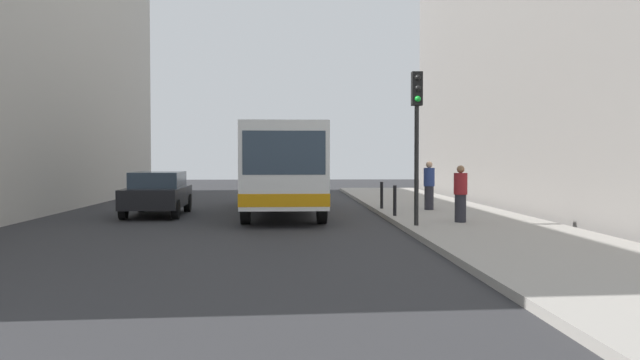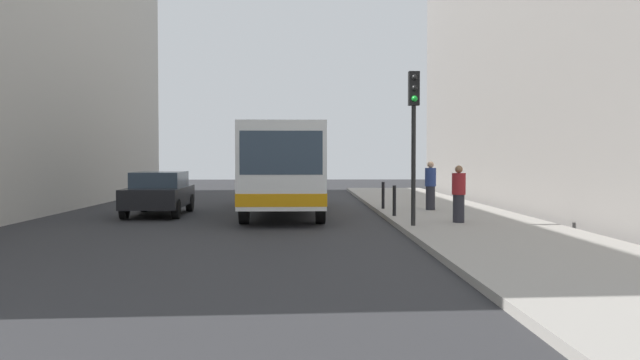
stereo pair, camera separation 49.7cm
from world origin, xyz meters
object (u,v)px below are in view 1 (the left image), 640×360
Objects in this scene: traffic_light at (417,119)px; pedestrian_near_signal at (461,194)px; bollard_mid at (382,195)px; bus at (283,164)px; car_beside_bus at (158,192)px; bollard_near at (395,200)px; pedestrian_mid_sidewalk at (429,186)px.

traffic_light is 2.57× the size of pedestrian_near_signal.
pedestrian_near_signal is at bearing -73.50° from bollard_mid.
bollard_mid is (3.52, -0.16, -1.10)m from bus.
traffic_light is (7.87, -5.23, 2.22)m from car_beside_bus.
pedestrian_near_signal is (1.51, -5.10, 0.32)m from bollard_mid.
traffic_light is (3.62, -6.10, 1.28)m from bus.
bollard_mid is (7.77, 0.71, -0.16)m from car_beside_bus.
car_beside_bus is 8.09m from bollard_near.
traffic_light is 2.64m from pedestrian_near_signal.
car_beside_bus is at bearing -174.81° from bollard_mid.
bollard_near is 2.93m from bollard_mid.
bollard_mid is 5.33m from pedestrian_near_signal.
pedestrian_mid_sidewalk is at bearing 55.71° from bollard_near.
traffic_light reaches higher than bus.
pedestrian_mid_sidewalk is at bearing 74.50° from traffic_light.
bus is 2.70× the size of traffic_light.
bus is 6.56× the size of pedestrian_mid_sidewalk.
bus reaches higher than car_beside_bus.
pedestrian_mid_sidewalk is at bearing 170.42° from bus.
bollard_mid is at bearing -56.89° from pedestrian_near_signal.
bollard_near is (7.77, -2.23, -0.16)m from car_beside_bus.
pedestrian_near_signal is at bearing -55.11° from bollard_near.
bollard_mid is (0.00, 2.93, 0.00)m from bollard_near.
pedestrian_near_signal is (9.28, -4.40, 0.16)m from car_beside_bus.
bollard_near and bollard_mid have the same top height.
bus reaches higher than pedestrian_mid_sidewalk.
pedestrian_near_signal is 4.47m from pedestrian_mid_sidewalk.
traffic_light is at bearing 144.97° from car_beside_bus.
pedestrian_near_signal reaches higher than car_beside_bus.
traffic_light is 2.43× the size of pedestrian_mid_sidewalk.
bus is 5.20m from pedestrian_mid_sidewalk.
bus is 11.64× the size of bollard_mid.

